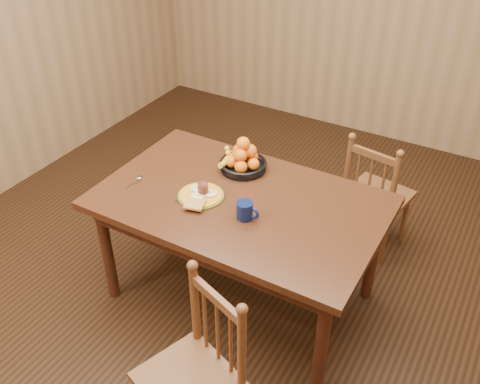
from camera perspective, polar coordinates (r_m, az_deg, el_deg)
The scene contains 10 objects.
room at distance 2.70m, azimuth 0.00°, elevation 9.61°, with size 4.52×5.02×2.72m.
dining_table at distance 3.06m, azimuth 0.00°, elevation -2.07°, with size 1.60×1.00×0.75m.
chair_far at distance 3.71m, azimuth 14.25°, elevation -0.36°, with size 0.46×0.44×0.88m.
chair_near at distance 2.57m, azimuth -4.84°, elevation -18.75°, with size 0.52×0.50×0.90m.
breakfast_plate at distance 3.02m, azimuth -4.22°, elevation -0.38°, with size 0.26×0.30×0.04m.
fork at distance 3.07m, azimuth -5.98°, elevation -0.12°, with size 0.05×0.18×0.00m.
spoon at distance 3.22m, azimuth -10.93°, elevation 1.33°, with size 0.05×0.16×0.01m.
coffee_mug at distance 2.84m, azimuth 0.58°, elevation -1.99°, with size 0.13×0.09×0.10m.
juice_glass at distance 3.01m, azimuth -3.95°, elevation 0.20°, with size 0.06×0.06×0.09m.
fruit_bowl at distance 3.24m, azimuth 0.28°, elevation 3.51°, with size 0.32×0.29×0.22m.
Camera 1 is at (1.22, -2.11, 2.51)m, focal length 40.00 mm.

